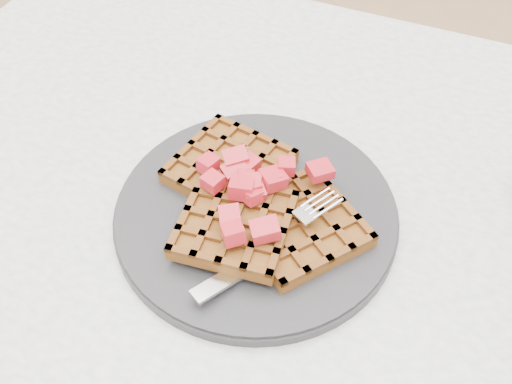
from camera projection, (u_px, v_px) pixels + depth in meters
The scene contains 5 objects.
table at pixel (338, 293), 0.66m from camera, with size 1.20×0.80×0.75m.
plate at pixel (256, 212), 0.58m from camera, with size 0.29×0.29×0.02m, color black.
waffles at pixel (255, 203), 0.57m from camera, with size 0.23×0.19×0.03m.
strawberry_pile at pixel (256, 183), 0.55m from camera, with size 0.15×0.15×0.02m, color #A00110, non-canonical shape.
fork at pixel (279, 244), 0.54m from camera, with size 0.02×0.18×0.02m, color silver, non-canonical shape.
Camera 1 is at (0.04, -0.35, 1.21)m, focal length 40.00 mm.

